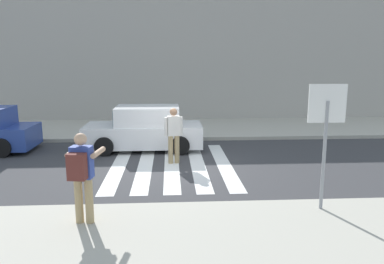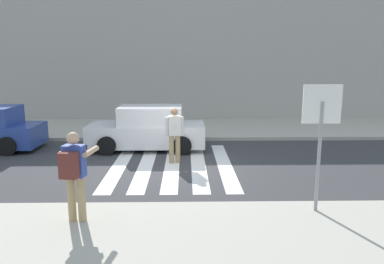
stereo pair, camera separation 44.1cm
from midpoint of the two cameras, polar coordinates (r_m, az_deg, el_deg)
ground_plane at (r=11.31m, az=-1.95°, el=-5.30°), size 120.00×120.00×0.00m
sidewalk_far at (r=17.14m, az=-1.65°, el=0.56°), size 60.00×4.80×0.14m
building_facade_far at (r=21.26m, az=-1.58°, el=11.06°), size 56.00×4.00×6.39m
crosswalk_stripe_0 at (r=11.64m, az=-9.86°, el=-4.97°), size 0.44×5.20×0.01m
crosswalk_stripe_1 at (r=11.55m, az=-5.92°, el=-5.00°), size 0.44×5.20×0.01m
crosswalk_stripe_2 at (r=11.51m, az=-1.93°, el=-5.00°), size 0.44×5.20×0.01m
crosswalk_stripe_3 at (r=11.52m, az=2.06°, el=-4.98°), size 0.44×5.20×0.01m
crosswalk_stripe_4 at (r=11.59m, az=6.03°, el=-4.93°), size 0.44×5.20×0.01m
stop_sign at (r=7.81m, az=20.61°, el=1.69°), size 0.76×0.08×2.56m
photographer_with_backpack at (r=7.25m, az=-15.86°, el=-5.49°), size 0.66×0.90×1.72m
pedestrian_crossing at (r=11.49m, az=-1.59°, el=-0.04°), size 0.57×0.31×1.72m
parked_car_white at (r=13.43m, az=-5.80°, el=0.44°), size 4.10×1.92×1.55m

